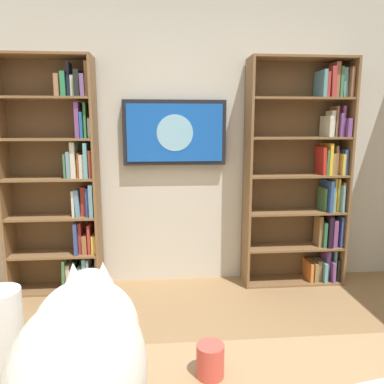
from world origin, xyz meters
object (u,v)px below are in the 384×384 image
Objects in this scene: wall_mounted_tv at (175,133)px; cat at (81,358)px; bookshelf_right at (63,182)px; coffee_mug at (210,360)px; paper_towel_roll at (3,338)px; bookshelf_left at (308,177)px.

wall_mounted_tv is 2.64m from cat.
coffee_mug is at bearing 112.74° from bookshelf_right.
paper_towel_roll is 0.57m from coffee_mug.
wall_mounted_tv is 1.62× the size of cat.
bookshelf_left reaches higher than cat.
cat is at bearing 82.92° from wall_mounted_tv.
coffee_mug is at bearing 89.99° from wall_mounted_tv.
paper_towel_roll is at bearing 100.11° from bookshelf_right.
bookshelf_right is 2.22× the size of wall_mounted_tv.
bookshelf_right reaches higher than wall_mounted_tv.
bookshelf_left is 1.29m from wall_mounted_tv.
wall_mounted_tv is at bearing -175.01° from bookshelf_right.
cat is at bearing 144.56° from paper_towel_roll.
bookshelf_right is 3.59× the size of cat.
cat reaches higher than coffee_mug.
bookshelf_right is 21.34× the size of coffee_mug.
bookshelf_right reaches higher than coffee_mug.
bookshelf_left reaches higher than paper_towel_roll.
wall_mounted_tv is at bearing -3.96° from bookshelf_left.
bookshelf_left is 2.23× the size of wall_mounted_tv.
wall_mounted_tv is 9.60× the size of coffee_mug.
bookshelf_right is 7.43× the size of paper_towel_roll.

